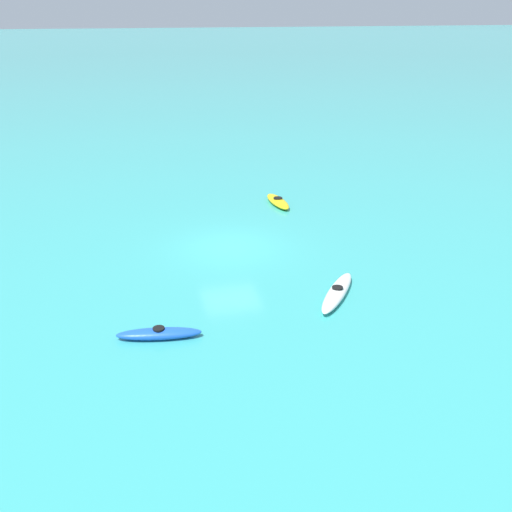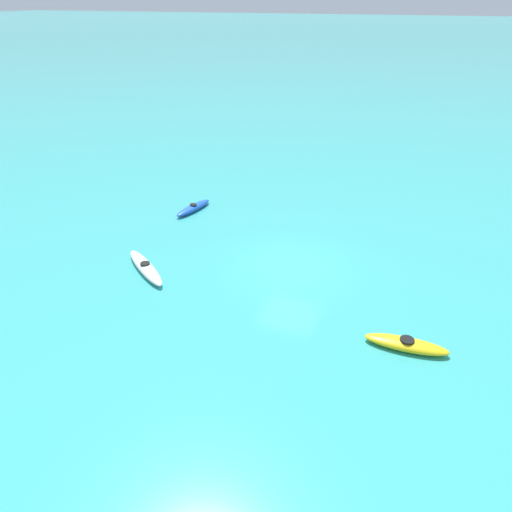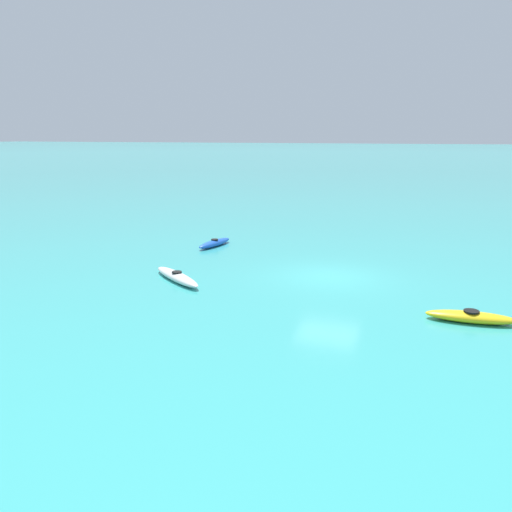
% 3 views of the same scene
% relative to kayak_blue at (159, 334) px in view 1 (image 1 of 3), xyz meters
% --- Properties ---
extents(ground_plane, '(600.00, 600.00, 0.00)m').
position_rel_kayak_blue_xyz_m(ground_plane, '(-6.73, 3.81, -0.16)').
color(ground_plane, '#38ADA8').
extents(kayak_blue, '(1.03, 2.68, 0.37)m').
position_rel_kayak_blue_xyz_m(kayak_blue, '(0.00, 0.00, 0.00)').
color(kayak_blue, blue).
rests_on(kayak_blue, ground_plane).
extents(kayak_yellow, '(2.70, 0.84, 0.37)m').
position_rel_kayak_blue_xyz_m(kayak_yellow, '(-11.88, 7.55, 0.00)').
color(kayak_yellow, yellow).
rests_on(kayak_yellow, ground_plane).
extents(kayak_white, '(3.10, 2.55, 0.37)m').
position_rel_kayak_blue_xyz_m(kayak_white, '(-1.21, 6.40, -0.00)').
color(kayak_white, white).
rests_on(kayak_white, ground_plane).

